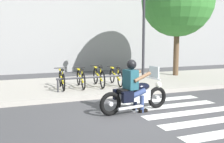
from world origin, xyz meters
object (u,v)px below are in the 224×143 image
motorcycle (135,95)px  bicycle_3 (116,77)px  rider (133,82)px  bicycle_2 (99,77)px  bicycle_0 (62,80)px  street_lamp (144,20)px  tree_near_rack (178,1)px  bike_rack (94,78)px  bicycle_1 (81,79)px

motorcycle → bicycle_3: 3.33m
rider → bicycle_2: (0.13, 3.25, -0.31)m
bicycle_0 → bicycle_3: 2.12m
bicycle_3 → street_lamp: 3.11m
bicycle_0 → tree_near_rack: size_ratio=0.29×
bicycle_2 → tree_near_rack: bearing=18.7°
motorcycle → bicycle_0: bearing=112.8°
motorcycle → tree_near_rack: (4.58, 4.77, 3.29)m
rider → bike_rack: bearing=94.7°
bicycle_3 → street_lamp: (1.79, 1.13, 2.27)m
bicycle_0 → motorcycle: bearing=-67.2°
bicycle_3 → motorcycle: bearing=-103.2°
bicycle_1 → motorcycle: bearing=-78.6°
bicycle_1 → bike_rack: (0.35, -0.55, 0.07)m
bicycle_0 → bike_rack: size_ratio=0.58×
bicycle_2 → street_lamp: (2.50, 1.13, 2.25)m
bicycle_1 → tree_near_rack: size_ratio=0.29×
street_lamp → bicycle_2: bearing=-155.7°
bicycle_0 → bicycle_3: bearing=0.0°
tree_near_rack → rider: bearing=-134.3°
bicycle_1 → bike_rack: bicycle_1 is taller
motorcycle → bicycle_0: (-1.36, 3.24, 0.04)m
rider → bicycle_2: 3.26m
bicycle_0 → street_lamp: bearing=16.1°
bicycle_1 → bicycle_2: (0.71, -0.00, 0.02)m
bike_rack → tree_near_rack: size_ratio=0.50×
bicycle_3 → street_lamp: street_lamp is taller
bicycle_2 → motorcycle: bearing=-91.0°
bike_rack → street_lamp: (2.86, 1.69, 2.20)m
rider → bicycle_1: bearing=100.0°
rider → bicycle_3: bearing=75.5°
bicycle_0 → bicycle_3: size_ratio=0.96×
rider → bicycle_1: size_ratio=0.90×
motorcycle → bicycle_1: 3.30m
bicycle_0 → bicycle_1: bearing=0.0°
motorcycle → bicycle_1: size_ratio=1.35×
street_lamp → tree_near_rack: bearing=11.2°
bicycle_2 → bike_rack: 0.66m
rider → street_lamp: 5.46m
street_lamp → tree_near_rack: (2.03, 0.40, 0.99)m
bicycle_2 → tree_near_rack: tree_near_rack is taller
rider → tree_near_rack: bearing=45.7°
tree_near_rack → bicycle_0: bearing=-165.5°
rider → tree_near_rack: 7.29m
bicycle_0 → bicycle_2: bicycle_2 is taller
bicycle_0 → bicycle_2: size_ratio=0.91×
rider → street_lamp: bearing=58.9°
rider → bicycle_3: rider is taller
bike_rack → motorcycle: bearing=-83.7°
motorcycle → bike_rack: (-0.30, 2.68, 0.10)m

